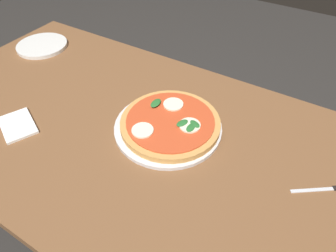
{
  "coord_description": "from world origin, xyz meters",
  "views": [
    {
      "loc": [
        0.42,
        -0.49,
        1.33
      ],
      "look_at": [
        0.09,
        0.06,
        0.71
      ],
      "focal_mm": 32.02,
      "sensor_mm": 36.0,
      "label": 1
    }
  ],
  "objects_px": {
    "serving_tray": "(168,127)",
    "knife": "(333,188)",
    "pizza": "(170,123)",
    "napkin": "(18,125)",
    "plate_white": "(42,46)",
    "dining_table": "(135,150)"
  },
  "relations": [
    {
      "from": "dining_table",
      "to": "pizza",
      "type": "height_order",
      "value": "pizza"
    },
    {
      "from": "napkin",
      "to": "knife",
      "type": "bearing_deg",
      "value": 16.56
    },
    {
      "from": "pizza",
      "to": "plate_white",
      "type": "relative_size",
      "value": 1.45
    },
    {
      "from": "knife",
      "to": "napkin",
      "type": "bearing_deg",
      "value": -163.44
    },
    {
      "from": "pizza",
      "to": "napkin",
      "type": "distance_m",
      "value": 0.46
    },
    {
      "from": "serving_tray",
      "to": "plate_white",
      "type": "xyz_separation_m",
      "value": [
        -0.7,
        0.14,
        0.0
      ]
    },
    {
      "from": "serving_tray",
      "to": "knife",
      "type": "distance_m",
      "value": 0.46
    },
    {
      "from": "napkin",
      "to": "plate_white",
      "type": "bearing_deg",
      "value": 129.54
    },
    {
      "from": "dining_table",
      "to": "serving_tray",
      "type": "bearing_deg",
      "value": 32.91
    },
    {
      "from": "serving_tray",
      "to": "napkin",
      "type": "height_order",
      "value": "serving_tray"
    },
    {
      "from": "dining_table",
      "to": "plate_white",
      "type": "distance_m",
      "value": 0.65
    },
    {
      "from": "serving_tray",
      "to": "pizza",
      "type": "relative_size",
      "value": 1.08
    },
    {
      "from": "pizza",
      "to": "knife",
      "type": "distance_m",
      "value": 0.46
    },
    {
      "from": "dining_table",
      "to": "serving_tray",
      "type": "relative_size",
      "value": 4.76
    },
    {
      "from": "serving_tray",
      "to": "plate_white",
      "type": "relative_size",
      "value": 1.57
    },
    {
      "from": "serving_tray",
      "to": "pizza",
      "type": "bearing_deg",
      "value": 40.38
    },
    {
      "from": "serving_tray",
      "to": "plate_white",
      "type": "bearing_deg",
      "value": 168.35
    },
    {
      "from": "dining_table",
      "to": "knife",
      "type": "relative_size",
      "value": 10.64
    },
    {
      "from": "dining_table",
      "to": "napkin",
      "type": "relative_size",
      "value": 11.69
    },
    {
      "from": "napkin",
      "to": "dining_table",
      "type": "bearing_deg",
      "value": 29.06
    },
    {
      "from": "serving_tray",
      "to": "pizza",
      "type": "xyz_separation_m",
      "value": [
        0.01,
        0.0,
        0.02
      ]
    },
    {
      "from": "dining_table",
      "to": "knife",
      "type": "distance_m",
      "value": 0.56
    }
  ]
}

